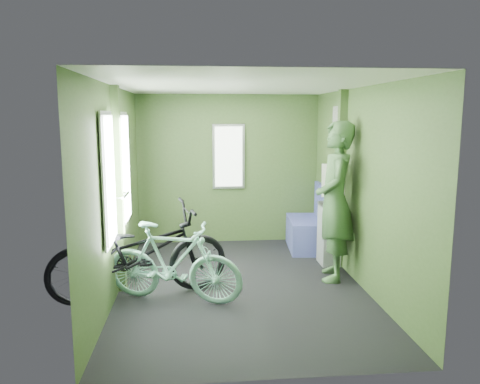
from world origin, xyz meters
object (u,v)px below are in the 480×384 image
(bicycle_mint, at_px, (174,303))
(passenger, at_px, (335,201))
(bicycle_black, at_px, (142,298))
(bench_seat, at_px, (308,230))
(waste_box, at_px, (329,234))

(bicycle_mint, bearing_deg, passenger, -53.62)
(bicycle_black, relative_size, bicycle_mint, 1.29)
(bicycle_black, xyz_separation_m, bench_seat, (2.27, 1.73, 0.28))
(bicycle_black, xyz_separation_m, bicycle_mint, (0.36, -0.18, 0.00))
(bicycle_black, bearing_deg, waste_box, -83.47)
(passenger, relative_size, waste_box, 2.30)
(bicycle_black, bearing_deg, passenger, -95.31)
(bicycle_black, distance_m, bicycle_mint, 0.40)
(waste_box, bearing_deg, bicycle_mint, -149.96)
(waste_box, xyz_separation_m, bench_seat, (-0.11, 0.73, -0.13))
(bicycle_mint, bearing_deg, bench_seat, -26.40)
(bicycle_black, bearing_deg, bench_seat, -68.81)
(bench_seat, bearing_deg, passenger, -84.86)
(passenger, bearing_deg, bicycle_mint, -60.79)
(passenger, xyz_separation_m, waste_box, (0.11, 0.56, -0.54))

